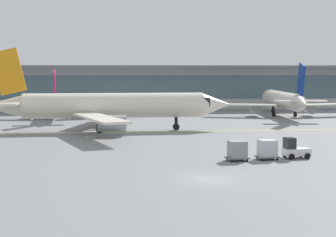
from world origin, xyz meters
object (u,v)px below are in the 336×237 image
(gate_airplane_1, at_px, (57,104))
(taxiing_regional_jet, at_px, (111,106))
(baggage_tug, at_px, (294,149))
(cargo_dolly_lead, at_px, (267,149))
(gate_airplane_2, at_px, (283,100))
(cargo_dolly_trailing, at_px, (237,150))

(gate_airplane_1, xyz_separation_m, taxiing_regional_jet, (9.61, -21.77, 0.92))
(gate_airplane_1, bearing_deg, baggage_tug, -153.95)
(cargo_dolly_lead, bearing_deg, gate_airplane_2, 62.69)
(gate_airplane_1, relative_size, cargo_dolly_lead, 11.53)
(taxiing_regional_jet, height_order, cargo_dolly_trailing, taxiing_regional_jet)
(cargo_dolly_lead, height_order, cargo_dolly_trailing, same)
(gate_airplane_2, height_order, cargo_dolly_trailing, gate_airplane_2)
(gate_airplane_1, height_order, taxiing_regional_jet, taxiing_regional_jet)
(taxiing_regional_jet, distance_m, baggage_tug, 31.97)
(cargo_dolly_lead, bearing_deg, baggage_tug, -0.00)
(taxiing_regional_jet, distance_m, cargo_dolly_trailing, 29.75)
(cargo_dolly_lead, bearing_deg, gate_airplane_1, 109.38)
(gate_airplane_2, distance_m, cargo_dolly_trailing, 52.62)
(baggage_tug, height_order, cargo_dolly_lead, baggage_tug)
(taxiing_regional_jet, xyz_separation_m, cargo_dolly_lead, (15.12, -26.68, -2.49))
(taxiing_regional_jet, bearing_deg, gate_airplane_2, 32.41)
(taxiing_regional_jet, bearing_deg, cargo_dolly_lead, -61.62)
(gate_airplane_1, distance_m, baggage_tug, 55.46)
(gate_airplane_2, bearing_deg, gate_airplane_1, 93.38)
(gate_airplane_2, bearing_deg, cargo_dolly_lead, 164.20)
(gate_airplane_2, relative_size, cargo_dolly_trailing, 13.10)
(gate_airplane_2, xyz_separation_m, baggage_tug, (-14.29, -47.72, -2.09))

